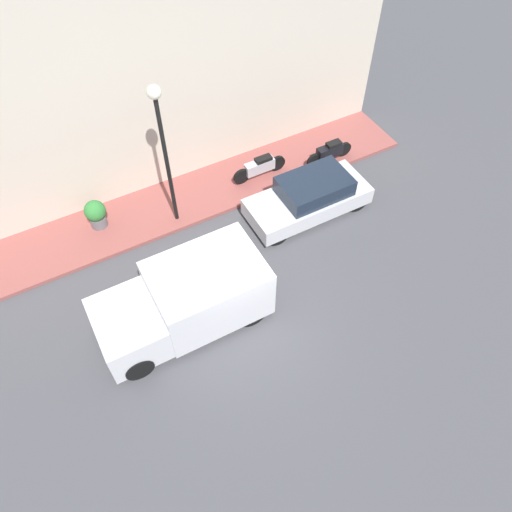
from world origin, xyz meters
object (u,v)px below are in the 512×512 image
(delivery_van, at_px, (184,300))
(potted_plant, at_px, (96,213))
(scooter_silver, at_px, (260,167))
(parked_car, at_px, (310,197))
(streetlamp, at_px, (162,133))
(motorcycle_black, at_px, (330,152))

(delivery_van, relative_size, potted_plant, 4.62)
(delivery_van, height_order, potted_plant, delivery_van)
(delivery_van, relative_size, scooter_silver, 2.29)
(delivery_van, bearing_deg, potted_plant, 13.54)
(parked_car, height_order, streetlamp, streetlamp)
(parked_car, xyz_separation_m, scooter_silver, (2.05, 0.64, -0.08))
(parked_car, xyz_separation_m, motorcycle_black, (1.58, -1.84, -0.09))
(scooter_silver, distance_m, streetlamp, 4.33)
(motorcycle_black, bearing_deg, streetlamp, 89.64)
(streetlamp, bearing_deg, parked_car, -112.70)
(parked_car, height_order, scooter_silver, parked_car)
(parked_car, relative_size, delivery_van, 0.88)
(motorcycle_black, xyz_separation_m, potted_plant, (0.91, 7.93, 0.11))
(motorcycle_black, xyz_separation_m, streetlamp, (0.04, 5.70, 2.87))
(streetlamp, xyz_separation_m, potted_plant, (0.88, 2.23, -2.76))
(parked_car, bearing_deg, streetlamp, 67.30)
(scooter_silver, bearing_deg, motorcycle_black, -100.69)
(motorcycle_black, relative_size, streetlamp, 0.38)
(delivery_van, bearing_deg, scooter_silver, -48.18)
(potted_plant, bearing_deg, parked_car, -112.27)
(scooter_silver, bearing_deg, streetlamp, 97.64)
(scooter_silver, bearing_deg, potted_plant, 85.33)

